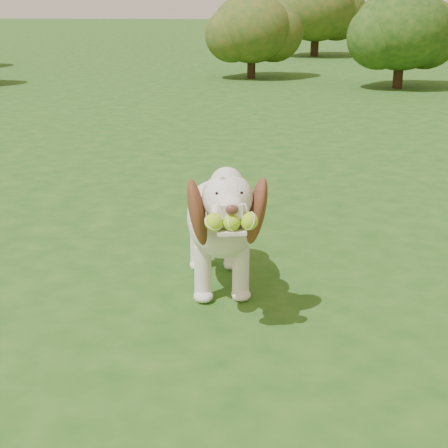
{
  "coord_description": "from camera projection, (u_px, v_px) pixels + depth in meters",
  "views": [
    {
      "loc": [
        -0.32,
        -3.62,
        1.48
      ],
      "look_at": [
        -0.49,
        -0.54,
        0.44
      ],
      "focal_mm": 55.0,
      "sensor_mm": 36.0,
      "label": 1
    }
  ],
  "objects": [
    {
      "name": "shrub_b",
      "position": [
        252.0,
        28.0,
        12.34
      ],
      "size": [
        1.45,
        1.45,
        1.5
      ],
      "color": "#382314",
      "rests_on": "ground"
    },
    {
      "name": "dog",
      "position": [
        220.0,
        217.0,
        3.49
      ],
      "size": [
        0.49,
        1.16,
        0.75
      ],
      "rotation": [
        0.0,
        0.0,
        0.15
      ],
      "color": "white",
      "rests_on": "ground"
    },
    {
      "name": "shrub_c",
      "position": [
        402.0,
        29.0,
        10.99
      ],
      "size": [
        1.54,
        1.54,
        1.6
      ],
      "color": "#382314",
      "rests_on": "ground"
    },
    {
      "name": "ground",
      "position": [
        314.0,
        269.0,
        3.88
      ],
      "size": [
        80.0,
        80.0,
        0.0
      ],
      "primitive_type": "plane",
      "color": "#1B4A15",
      "rests_on": "ground"
    },
    {
      "name": "shrub_i",
      "position": [
        316.0,
        7.0,
        16.6
      ],
      "size": [
        1.92,
        1.92,
        1.99
      ],
      "color": "#382314",
      "rests_on": "ground"
    }
  ]
}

